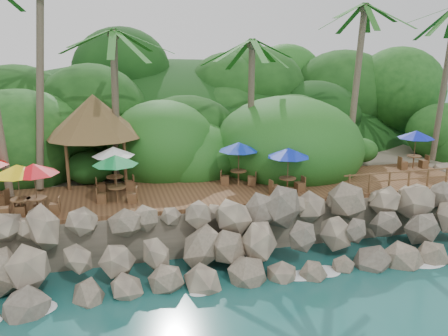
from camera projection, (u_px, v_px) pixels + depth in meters
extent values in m
plane|color=#19514F|center=(261.00, 287.00, 19.00)|extent=(140.00, 140.00, 0.00)
cube|color=gray|center=(189.00, 166.00, 33.74)|extent=(32.00, 25.20, 2.10)
ellipsoid|color=#143811|center=(174.00, 157.00, 41.03)|extent=(44.80, 28.00, 15.40)
cube|color=brown|center=(224.00, 191.00, 24.07)|extent=(26.00, 5.00, 0.20)
ellipsoid|color=white|center=(21.00, 313.00, 17.12)|extent=(1.20, 0.80, 0.06)
ellipsoid|color=white|center=(106.00, 302.00, 17.84)|extent=(1.20, 0.80, 0.06)
ellipsoid|color=white|center=(186.00, 292.00, 18.56)|extent=(1.20, 0.80, 0.06)
ellipsoid|color=white|center=(259.00, 283.00, 19.28)|extent=(1.20, 0.80, 0.06)
ellipsoid|color=white|center=(327.00, 274.00, 20.00)|extent=(1.20, 0.80, 0.06)
ellipsoid|color=white|center=(390.00, 266.00, 20.72)|extent=(1.20, 0.80, 0.06)
cylinder|color=brown|center=(40.00, 76.00, 23.33)|extent=(1.28, 2.35, 11.02)
cylinder|color=brown|center=(116.00, 108.00, 24.53)|extent=(0.61, 1.33, 7.74)
ellipsoid|color=#23601E|center=(111.00, 30.00, 23.55)|extent=(6.00, 6.00, 2.40)
cylinder|color=brown|center=(251.00, 107.00, 26.74)|extent=(0.51, 0.80, 7.29)
ellipsoid|color=#23601E|center=(252.00, 40.00, 25.82)|extent=(6.00, 6.00, 2.40)
cylinder|color=brown|center=(356.00, 89.00, 26.93)|extent=(1.37, 1.28, 9.19)
ellipsoid|color=#23601E|center=(362.00, 3.00, 25.77)|extent=(6.00, 6.00, 2.40)
cylinder|color=brown|center=(444.00, 87.00, 28.74)|extent=(0.48, 0.89, 9.15)
cylinder|color=brown|center=(68.00, 167.00, 23.61)|extent=(0.16, 0.16, 2.40)
cylinder|color=brown|center=(125.00, 163.00, 24.28)|extent=(0.16, 0.16, 2.40)
cylinder|color=brown|center=(71.00, 154.00, 26.23)|extent=(0.16, 0.16, 2.40)
cylinder|color=brown|center=(122.00, 152.00, 26.91)|extent=(0.16, 0.16, 2.40)
cone|color=brown|center=(94.00, 116.00, 24.68)|extent=(5.01, 5.01, 2.20)
cube|color=brown|center=(3.00, 200.00, 21.67)|extent=(0.54, 0.54, 0.46)
cylinder|color=brown|center=(21.00, 208.00, 20.23)|extent=(0.08, 0.08, 0.73)
cylinder|color=brown|center=(20.00, 199.00, 20.13)|extent=(0.83, 0.83, 0.05)
cylinder|color=brown|center=(19.00, 191.00, 20.05)|extent=(0.05, 0.05, 2.18)
cone|color=yellow|center=(17.00, 170.00, 19.81)|extent=(2.08, 2.08, 0.45)
cube|color=brown|center=(4.00, 213.00, 20.05)|extent=(0.45, 0.45, 0.46)
cube|color=brown|center=(39.00, 209.00, 20.48)|extent=(0.45, 0.45, 0.46)
cylinder|color=brown|center=(287.00, 186.00, 23.37)|extent=(0.08, 0.08, 0.73)
cylinder|color=brown|center=(288.00, 178.00, 23.28)|extent=(0.83, 0.83, 0.05)
cylinder|color=brown|center=(288.00, 171.00, 23.19)|extent=(0.05, 0.05, 2.18)
cone|color=#0C22A6|center=(288.00, 152.00, 22.95)|extent=(2.08, 2.08, 0.45)
cube|color=brown|center=(275.00, 190.00, 23.16)|extent=(0.47, 0.47, 0.46)
cube|color=brown|center=(299.00, 187.00, 23.66)|extent=(0.47, 0.47, 0.46)
cylinder|color=brown|center=(238.00, 178.00, 24.71)|extent=(0.08, 0.08, 0.73)
cylinder|color=brown|center=(238.00, 171.00, 24.62)|extent=(0.83, 0.83, 0.05)
cylinder|color=brown|center=(239.00, 164.00, 24.53)|extent=(0.05, 0.05, 2.18)
cone|color=#0C2A9D|center=(239.00, 146.00, 24.29)|extent=(2.08, 2.08, 0.45)
cube|color=brown|center=(225.00, 180.00, 24.80)|extent=(0.53, 0.53, 0.46)
cube|color=brown|center=(252.00, 181.00, 24.70)|extent=(0.53, 0.53, 0.46)
cylinder|color=brown|center=(115.00, 184.00, 23.64)|extent=(0.08, 0.08, 0.73)
cylinder|color=brown|center=(115.00, 177.00, 23.55)|extent=(0.83, 0.83, 0.05)
cylinder|color=brown|center=(114.00, 170.00, 23.46)|extent=(0.05, 0.05, 2.18)
cone|color=white|center=(113.00, 151.00, 23.22)|extent=(2.08, 2.08, 0.45)
cube|color=brown|center=(101.00, 188.00, 23.47)|extent=(0.44, 0.44, 0.46)
cube|color=brown|center=(129.00, 185.00, 23.89)|extent=(0.44, 0.44, 0.46)
cylinder|color=brown|center=(296.00, 171.00, 26.02)|extent=(0.08, 0.08, 0.73)
cylinder|color=brown|center=(296.00, 164.00, 25.93)|extent=(0.83, 0.83, 0.05)
cylinder|color=brown|center=(297.00, 158.00, 25.84)|extent=(0.05, 0.05, 2.18)
cone|color=silver|center=(297.00, 141.00, 25.60)|extent=(2.08, 2.08, 0.45)
cube|color=brown|center=(285.00, 175.00, 25.75)|extent=(0.50, 0.50, 0.46)
cube|color=brown|center=(306.00, 172.00, 26.36)|extent=(0.50, 0.50, 0.46)
cylinder|color=brown|center=(117.00, 195.00, 21.92)|extent=(0.08, 0.08, 0.73)
cylinder|color=brown|center=(117.00, 187.00, 21.83)|extent=(0.83, 0.83, 0.05)
cylinder|color=brown|center=(116.00, 180.00, 21.74)|extent=(0.05, 0.05, 2.18)
cone|color=#0D7834|center=(115.00, 160.00, 21.50)|extent=(2.08, 2.08, 0.45)
cube|color=brown|center=(102.00, 198.00, 21.92)|extent=(0.49, 0.49, 0.46)
cube|color=brown|center=(133.00, 198.00, 22.00)|extent=(0.49, 0.49, 0.46)
cylinder|color=brown|center=(37.00, 206.00, 20.38)|extent=(0.08, 0.08, 0.73)
cylinder|color=brown|center=(37.00, 198.00, 20.29)|extent=(0.83, 0.83, 0.05)
cylinder|color=brown|center=(36.00, 190.00, 20.20)|extent=(0.05, 0.05, 2.18)
cone|color=red|center=(34.00, 169.00, 19.96)|extent=(2.08, 2.08, 0.45)
cube|color=brown|center=(21.00, 211.00, 20.27)|extent=(0.43, 0.43, 0.46)
cube|color=brown|center=(55.00, 208.00, 20.56)|extent=(0.43, 0.43, 0.46)
cylinder|color=brown|center=(413.00, 162.00, 27.97)|extent=(0.08, 0.08, 0.73)
cylinder|color=brown|center=(414.00, 156.00, 27.88)|extent=(0.83, 0.83, 0.05)
cylinder|color=brown|center=(415.00, 150.00, 27.79)|extent=(0.05, 0.05, 2.18)
cone|color=#0C1BA5|center=(416.00, 134.00, 27.55)|extent=(2.08, 2.08, 0.45)
cube|color=brown|center=(403.00, 165.00, 27.85)|extent=(0.42, 0.42, 0.46)
cube|color=brown|center=(423.00, 164.00, 28.16)|extent=(0.42, 0.42, 0.46)
cylinder|color=brown|center=(349.00, 185.00, 23.08)|extent=(0.10, 0.10, 1.00)
cylinder|color=brown|center=(369.00, 183.00, 23.34)|extent=(0.10, 0.10, 1.00)
cylinder|color=brown|center=(389.00, 181.00, 23.60)|extent=(0.10, 0.10, 1.00)
cylinder|color=brown|center=(409.00, 180.00, 23.87)|extent=(0.10, 0.10, 1.00)
cylinder|color=brown|center=(428.00, 178.00, 24.13)|extent=(0.10, 0.10, 1.00)
cylinder|color=brown|center=(446.00, 177.00, 24.39)|extent=(0.10, 0.10, 1.00)
cube|color=brown|center=(400.00, 172.00, 23.62)|extent=(6.10, 0.06, 0.06)
cube|color=brown|center=(399.00, 180.00, 23.72)|extent=(6.10, 0.06, 0.06)
imported|color=silver|center=(253.00, 166.00, 24.98)|extent=(0.68, 0.46, 1.84)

